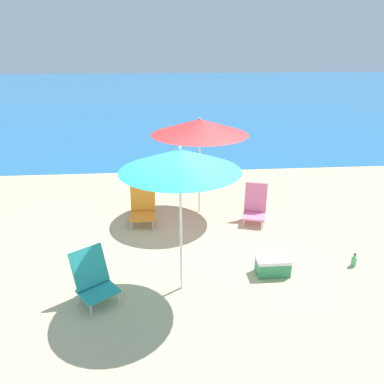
{
  "coord_description": "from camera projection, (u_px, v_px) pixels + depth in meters",
  "views": [
    {
      "loc": [
        -0.47,
        -5.18,
        3.4
      ],
      "look_at": [
        0.04,
        0.87,
        1.0
      ],
      "focal_mm": 35.0,
      "sensor_mm": 36.0,
      "label": 1
    }
  ],
  "objects": [
    {
      "name": "water_bottle",
      "position": [
        354.0,
        261.0,
        6.13
      ],
      "size": [
        0.09,
        0.09,
        0.23
      ],
      "color": "#4CB266",
      "rests_on": "ground"
    },
    {
      "name": "beach_chair_pink",
      "position": [
        255.0,
        205.0,
        7.62
      ],
      "size": [
        0.58,
        0.64,
        0.78
      ],
      "rotation": [
        0.0,
        0.0,
        -0.3
      ],
      "color": "silver",
      "rests_on": "ground"
    },
    {
      "name": "beach_chair_orange",
      "position": [
        143.0,
        206.0,
        7.53
      ],
      "size": [
        0.51,
        0.59,
        0.79
      ],
      "rotation": [
        0.0,
        0.0,
        -0.03
      ],
      "color": "silver",
      "rests_on": "ground"
    },
    {
      "name": "beach_umbrella_red",
      "position": [
        200.0,
        127.0,
        7.5
      ],
      "size": [
        1.98,
        1.98,
        2.06
      ],
      "color": "white",
      "rests_on": "ground"
    },
    {
      "name": "beach_chair_teal",
      "position": [
        93.0,
        278.0,
        5.24
      ],
      "size": [
        0.71,
        0.72,
        0.75
      ],
      "rotation": [
        0.0,
        0.0,
        0.62
      ],
      "color": "silver",
      "rests_on": "ground"
    },
    {
      "name": "beach_umbrella_teal",
      "position": [
        180.0,
        160.0,
        4.88
      ],
      "size": [
        1.63,
        1.63,
        2.18
      ],
      "color": "white",
      "rests_on": "ground"
    },
    {
      "name": "sea_water",
      "position": [
        166.0,
        91.0,
        29.3
      ],
      "size": [
        60.0,
        40.0,
        0.01
      ],
      "color": "#23669E",
      "rests_on": "ground"
    },
    {
      "name": "cooler_box",
      "position": [
        273.0,
        266.0,
        5.9
      ],
      "size": [
        0.53,
        0.3,
        0.29
      ],
      "color": "#338C59",
      "rests_on": "ground"
    },
    {
      "name": "ground_plane",
      "position": [
        194.0,
        269.0,
        6.09
      ],
      "size": [
        60.0,
        60.0,
        0.0
      ],
      "primitive_type": "plane",
      "color": "#C6B284"
    }
  ]
}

